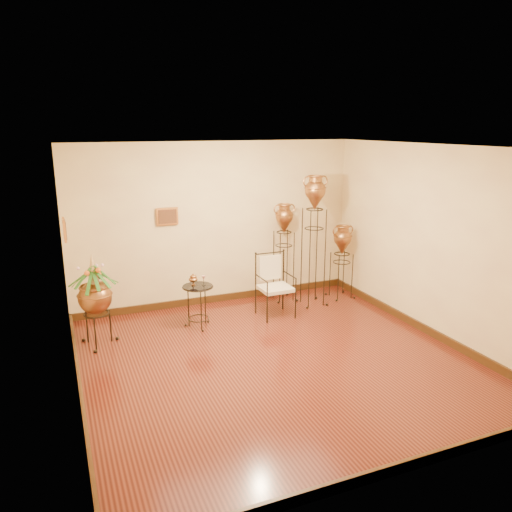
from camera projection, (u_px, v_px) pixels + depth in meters
name	position (u px, v px, depth m)	size (l,w,h in m)	color
ground	(276.00, 360.00, 6.70)	(5.00, 5.00, 0.00)	maroon
room_shell	(276.00, 234.00, 6.26)	(5.02, 5.02, 2.81)	beige
amphora_tall	(314.00, 239.00, 8.51)	(0.48, 0.48, 2.27)	black
amphora_mid	(284.00, 251.00, 8.81)	(0.46, 0.46, 1.76)	black
amphora_short	(342.00, 261.00, 8.98)	(0.46, 0.46, 1.36)	black
planter_urn	(95.00, 294.00, 6.96)	(0.93, 0.93, 1.38)	black
armchair	(276.00, 286.00, 8.11)	(0.59, 0.55, 1.04)	black
side_table	(198.00, 305.00, 7.71)	(0.59, 0.59, 0.85)	black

